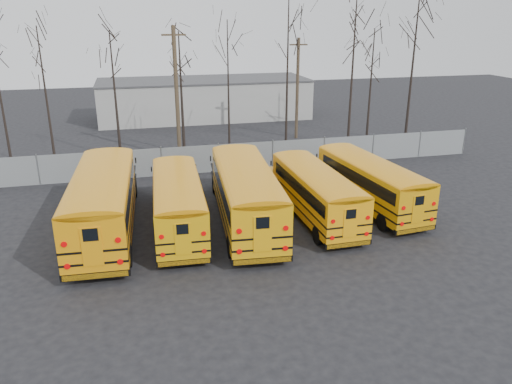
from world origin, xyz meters
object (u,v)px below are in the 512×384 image
object	(u,v)px
bus_d	(315,189)
bus_e	(369,179)
utility_pole_right	(297,88)
bus_c	(245,190)
utility_pole_left	(177,93)
bus_a	(103,197)
bus_b	(178,199)

from	to	relation	value
bus_d	bus_e	bearing A→B (deg)	11.23
bus_d	utility_pole_right	size ratio (longest dim) A/B	1.17
bus_c	utility_pole_left	size ratio (longest dim) A/B	1.21
bus_d	bus_a	bearing A→B (deg)	176.36
bus_b	bus_e	xyz separation A→B (m)	(11.02, 0.61, -0.01)
bus_a	utility_pole_left	distance (m)	14.58
bus_b	bus_d	size ratio (longest dim) A/B	1.03
bus_d	utility_pole_right	world-z (taller)	utility_pole_right
bus_c	bus_d	bearing A→B (deg)	4.96
bus_d	utility_pole_left	bearing A→B (deg)	112.35
bus_d	utility_pole_left	world-z (taller)	utility_pole_left
bus_a	bus_e	bearing A→B (deg)	3.84
bus_d	utility_pole_right	bearing A→B (deg)	73.53
bus_a	bus_d	xyz separation A→B (m)	(11.09, -0.51, -0.32)
bus_b	bus_a	bearing A→B (deg)	177.51
bus_d	bus_b	bearing A→B (deg)	177.72
bus_c	bus_e	bearing A→B (deg)	10.86
bus_b	bus_c	xyz separation A→B (m)	(3.54, -0.17, 0.23)
bus_a	bus_d	size ratio (longest dim) A/B	1.20
bus_b	utility_pole_left	xyz separation A→B (m)	(1.46, 13.64, 3.38)
utility_pole_right	bus_c	bearing A→B (deg)	-108.19
bus_a	utility_pole_right	size ratio (longest dim) A/B	1.40
bus_d	bus_e	size ratio (longest dim) A/B	0.97
bus_a	bus_b	xyz separation A→B (m)	(3.67, -0.35, -0.28)
bus_a	bus_c	distance (m)	7.23
bus_b	bus_e	size ratio (longest dim) A/B	1.00
utility_pole_left	utility_pole_right	size ratio (longest dim) A/B	1.13
utility_pole_right	bus_b	bearing A→B (deg)	-116.74
bus_b	utility_pole_left	size ratio (longest dim) A/B	1.06
bus_c	utility_pole_left	xyz separation A→B (m)	(-2.08, 13.81, 3.15)
bus_c	bus_d	distance (m)	3.89
bus_a	bus_d	world-z (taller)	bus_a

